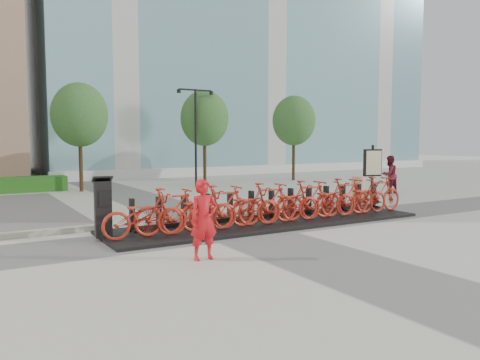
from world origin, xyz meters
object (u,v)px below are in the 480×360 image
kiosk (103,208)px  worker_red (204,220)px  construction_barrel (358,188)px  bike_0 (144,216)px  pedestrian (389,175)px  map_sign (373,165)px

kiosk → worker_red: size_ratio=0.91×
construction_barrel → worker_red: bearing=-150.9°
worker_red → construction_barrel: bearing=30.4°
bike_0 → pedestrian: size_ratio=1.17×
pedestrian → map_sign: size_ratio=0.77×
pedestrian → worker_red: bearing=27.6°
map_sign → worker_red: bearing=-141.4°
worker_red → bike_0: bearing=102.7°
worker_red → pedestrian: pedestrian is taller
bike_0 → map_sign: bearing=-79.3°
bike_0 → kiosk: size_ratio=1.35×
kiosk → pedestrian: 14.16m
worker_red → construction_barrel: size_ratio=1.68×
kiosk → construction_barrel: kiosk is taller
map_sign → pedestrian: bearing=47.1°
bike_0 → worker_red: (0.46, -2.32, 0.21)m
kiosk → pedestrian: pedestrian is taller
bike_0 → map_sign: (9.51, 1.79, 0.87)m
kiosk → pedestrian: bearing=20.9°
map_sign → construction_barrel: bearing=84.0°
construction_barrel → bike_0: bearing=-163.4°
kiosk → map_sign: bearing=13.6°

